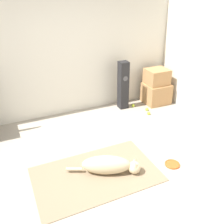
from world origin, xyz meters
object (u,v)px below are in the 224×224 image
cardboard_box_lower (156,93)px  tennis_ball_loose_on_carpet (149,113)px  tennis_ball_by_boxes (147,109)px  tennis_ball_near_speaker (133,105)px  dog (109,165)px  frisbee (172,164)px  floor_speaker (123,85)px  cardboard_box_upper (157,77)px

cardboard_box_lower → tennis_ball_loose_on_carpet: 0.67m
tennis_ball_by_boxes → tennis_ball_near_speaker: bearing=121.5°
cardboard_box_lower → tennis_ball_near_speaker: (-0.58, 0.01, -0.19)m
dog → cardboard_box_lower: bearing=41.8°
frisbee → tennis_ball_loose_on_carpet: tennis_ball_loose_on_carpet is taller
frisbee → floor_speaker: bearing=83.7°
frisbee → cardboard_box_upper: cardboard_box_upper is taller
floor_speaker → tennis_ball_by_boxes: floor_speaker is taller
frisbee → floor_speaker: (0.23, 2.06, 0.50)m
dog → tennis_ball_loose_on_carpet: bearing=41.2°
dog → cardboard_box_upper: bearing=42.2°
cardboard_box_lower → tennis_ball_near_speaker: 0.61m
dog → floor_speaker: 2.19m
cardboard_box_upper → tennis_ball_loose_on_carpet: cardboard_box_upper is taller
floor_speaker → tennis_ball_near_speaker: bearing=-19.7°
frisbee → tennis_ball_loose_on_carpet: (0.55, 1.52, 0.02)m
cardboard_box_upper → floor_speaker: bearing=174.4°
cardboard_box_lower → tennis_ball_loose_on_carpet: (-0.47, -0.45, -0.19)m
tennis_ball_loose_on_carpet → dog: bearing=-138.8°
frisbee → tennis_ball_loose_on_carpet: 1.62m
dog → tennis_ball_near_speaker: (1.37, 1.75, -0.11)m
floor_speaker → tennis_ball_loose_on_carpet: bearing=-58.7°
dog → frisbee: 0.96m
dog → tennis_ball_near_speaker: 2.22m
cardboard_box_lower → cardboard_box_upper: bearing=132.3°
cardboard_box_upper → tennis_ball_loose_on_carpet: (-0.46, -0.46, -0.58)m
dog → tennis_ball_near_speaker: bearing=52.0°
dog → cardboard_box_lower: size_ratio=1.80×
cardboard_box_upper → floor_speaker: 0.79m
dog → cardboard_box_upper: (1.93, 1.75, 0.47)m
cardboard_box_lower → cardboard_box_upper: cardboard_box_upper is taller
dog → floor_speaker: floor_speaker is taller
dog → tennis_ball_near_speaker: dog is taller
tennis_ball_by_boxes → tennis_ball_near_speaker: (-0.17, 0.28, 0.00)m
tennis_ball_by_boxes → tennis_ball_near_speaker: 0.33m
tennis_ball_by_boxes → tennis_ball_loose_on_carpet: (-0.06, -0.18, 0.00)m
tennis_ball_near_speaker → floor_speaker: bearing=160.3°
cardboard_box_lower → frisbee: bearing=-117.4°
dog → cardboard_box_upper: size_ratio=2.07×
floor_speaker → dog: bearing=-122.2°
frisbee → tennis_ball_near_speaker: size_ratio=3.36×
floor_speaker → cardboard_box_lower: bearing=-6.4°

